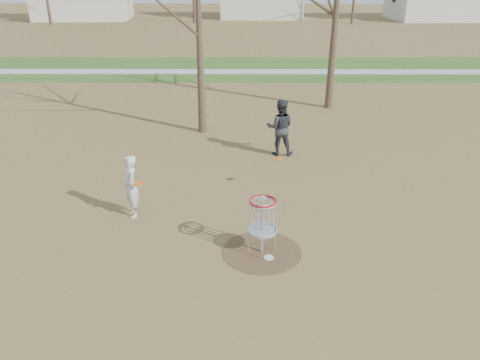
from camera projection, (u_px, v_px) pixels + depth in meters
name	position (u px, v px, depth m)	size (l,w,h in m)	color
ground	(262.00, 252.00, 10.55)	(160.00, 160.00, 0.00)	brown
green_band	(249.00, 69.00, 29.66)	(160.00, 8.00, 0.01)	#2D5119
footpath	(250.00, 72.00, 28.75)	(160.00, 1.50, 0.01)	#9E9E99
dirt_circle	(262.00, 252.00, 10.55)	(1.80, 1.80, 0.01)	#47331E
player_standing	(131.00, 187.00, 11.78)	(0.60, 0.39, 1.64)	silver
player_throwing	(280.00, 128.00, 15.70)	(0.92, 0.72, 1.90)	#2D2E32
disc_grounded	(269.00, 258.00, 10.31)	(0.22, 0.22, 0.02)	white
discs_in_play	(216.00, 170.00, 12.23)	(3.78, 1.95, 0.06)	orange
disc_golf_basket	(263.00, 216.00, 10.18)	(0.64, 0.64, 1.35)	#9EA3AD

